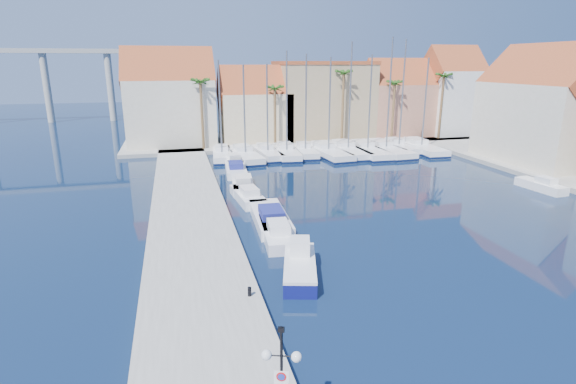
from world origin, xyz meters
name	(u,v)px	position (x,y,z in m)	size (l,w,h in m)	color
ground	(375,295)	(0.00, 0.00, 0.00)	(260.00, 260.00, 0.00)	black
quay_west	(190,221)	(-9.00, 13.50, 0.25)	(6.00, 77.00, 0.50)	gray
shore_north	(304,139)	(10.00, 48.00, 0.25)	(54.00, 16.00, 0.50)	gray
lamp_post	(281,363)	(-7.00, -8.01, 2.92)	(1.20, 0.65, 3.69)	black
bollard	(250,292)	(-6.60, 0.63, 0.74)	(0.19, 0.19, 0.47)	black
fishing_boat	(300,265)	(-3.26, 3.19, 0.62)	(3.10, 5.58, 1.86)	navy
motorboat_west_0	(277,232)	(-3.27, 8.89, 0.51)	(2.49, 6.34, 1.40)	white
motorboat_west_1	(270,217)	(-3.10, 12.09, 0.51)	(2.77, 7.60, 1.40)	white
motorboat_west_2	(248,196)	(-3.82, 18.16, 0.51)	(2.46, 6.13, 1.40)	white
motorboat_west_3	(243,184)	(-3.66, 22.27, 0.51)	(2.56, 6.28, 1.40)	white
motorboat_west_4	(236,169)	(-3.45, 28.67, 0.51)	(2.61, 6.77, 1.40)	white
motorboat_west_5	(233,160)	(-3.13, 33.23, 0.51)	(2.14, 5.91, 1.40)	white
motorboat_east_1	(542,185)	(24.01, 14.71, 0.51)	(2.03, 5.02, 1.40)	white
sailboat_0	(222,154)	(-4.08, 36.85, 0.60)	(2.98, 8.77, 12.11)	white
sailboat_1	(244,155)	(-1.32, 36.09, 0.57)	(3.59, 10.52, 11.56)	white
sailboat_2	(267,153)	(1.66, 36.57, 0.59)	(3.08, 8.98, 11.64)	white
sailboat_3	(286,152)	(4.21, 36.45, 0.60)	(3.42, 9.96, 13.19)	white
sailboat_4	(305,151)	(6.73, 36.46, 0.63)	(2.75, 8.38, 12.84)	white
sailboat_5	(326,151)	(9.49, 35.68, 0.57)	(3.92, 11.67, 12.46)	white
sailboat_6	(346,150)	(12.42, 36.08, 0.59)	(3.16, 11.50, 14.31)	white
sailboat_7	(366,150)	(14.92, 35.40, 0.57)	(3.34, 11.80, 12.78)	white
sailboat_8	(384,149)	(17.54, 35.41, 0.59)	(3.88, 12.11, 14.91)	white
sailboat_9	(397,146)	(20.09, 36.46, 0.64)	(2.49, 9.09, 14.73)	white
sailboat_10	(419,147)	(22.95, 35.51, 0.57)	(3.53, 11.51, 12.41)	white
building_0	(170,101)	(-10.00, 47.00, 6.52)	(12.30, 9.00, 13.50)	beige
building_1	(254,108)	(2.00, 47.00, 5.30)	(10.30, 8.00, 11.00)	beige
building_2	(323,100)	(13.00, 48.00, 6.26)	(14.20, 10.20, 11.50)	tan
building_3	(396,101)	(25.00, 47.00, 5.86)	(10.30, 8.00, 12.00)	#B5765B
building_4	(450,93)	(34.00, 46.00, 6.97)	(8.30, 8.00, 14.00)	silver
building_6	(545,110)	(32.00, 24.00, 6.52)	(9.00, 14.30, 13.50)	beige
palm_0	(200,84)	(-6.00, 42.00, 9.08)	(2.60, 2.60, 10.15)	brown
palm_1	(275,90)	(4.00, 42.00, 8.14)	(2.60, 2.60, 9.15)	brown
palm_2	(344,76)	(14.00, 42.00, 10.02)	(2.60, 2.60, 11.15)	brown
palm_3	(395,85)	(22.00, 42.00, 8.61)	(2.60, 2.60, 9.65)	brown
palm_4	(444,78)	(30.00, 42.00, 9.55)	(2.60, 2.60, 10.65)	brown
viaduct	(16,71)	(-39.07, 82.00, 10.25)	(48.00, 2.20, 14.45)	#9E9E99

